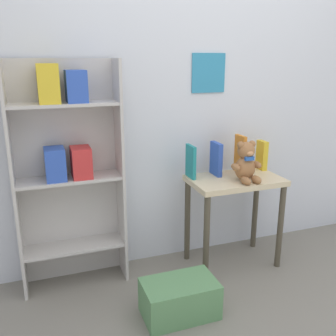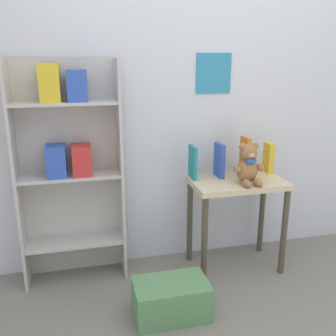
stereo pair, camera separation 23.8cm
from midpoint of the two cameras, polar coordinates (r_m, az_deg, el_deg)
name	(u,v)px [view 2 (the right image)]	position (r m, az deg, el deg)	size (l,w,h in m)	color
wall_back	(204,83)	(2.62, 8.16, 12.72)	(4.80, 0.07, 2.50)	silver
bookshelf_side	(69,160)	(2.38, -12.11, 1.22)	(0.65, 0.22, 1.41)	#BCB7B2
display_table	(237,197)	(2.57, 13.11, -4.36)	(0.62, 0.37, 0.64)	beige
teddy_bear	(248,165)	(2.45, 14.87, 0.38)	(0.20, 0.18, 0.26)	#99663D
book_standing_teal	(193,162)	(2.49, 6.52, 0.85)	(0.02, 0.13, 0.22)	teal
book_standing_blue	(219,160)	(2.56, 10.48, 1.14)	(0.03, 0.14, 0.23)	#2D51B7
book_standing_orange	(245,156)	(2.63, 14.19, 1.76)	(0.02, 0.12, 0.26)	orange
book_standing_yellow	(268,158)	(2.74, 17.49, 1.47)	(0.04, 0.10, 0.21)	gold
storage_bin	(171,299)	(2.23, 3.70, -19.39)	(0.42, 0.25, 0.21)	#568956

